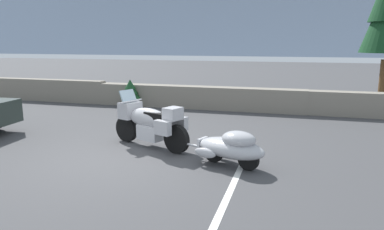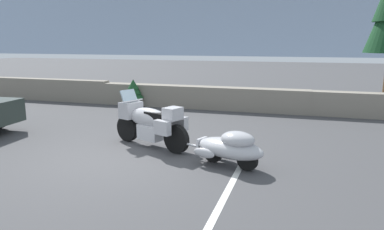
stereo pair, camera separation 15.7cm
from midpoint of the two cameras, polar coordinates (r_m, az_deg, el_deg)
The scene contains 7 objects.
ground_plane at distance 8.17m, azimuth -11.15°, elevation -6.58°, with size 80.00×80.00×0.00m, color #424244.
stone_guard_wall at distance 13.71m, azimuth 1.40°, elevation 2.80°, with size 24.00×0.59×0.93m.
distant_ridgeline at distance 103.32m, azimuth 14.43°, elevation 14.20°, with size 240.00×80.00×16.00m, color #8C9EB7.
touring_motorcycle at distance 8.72m, azimuth -7.19°, elevation -1.07°, with size 2.20×1.23×1.33m.
car_shaped_trailer at distance 7.40m, azimuth 5.58°, elevation -5.00°, with size 2.18×1.20×0.76m.
pine_sapling_near at distance 14.23m, azimuth -10.01°, elevation 3.92°, with size 0.78×0.78×1.08m.
parking_stripe_marker at distance 6.03m, azimuth 4.70°, elevation -13.04°, with size 0.12×3.60×0.01m, color silver.
Camera 1 is at (3.54, -6.91, 2.51)m, focal length 33.85 mm.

